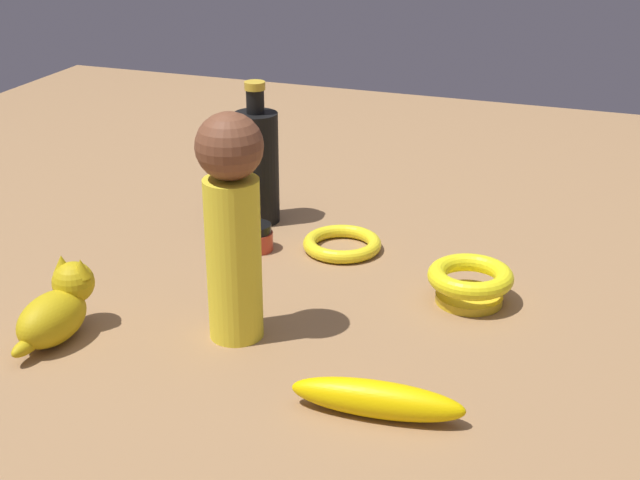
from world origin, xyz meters
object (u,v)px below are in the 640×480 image
at_px(cat_figurine, 57,308).
at_px(banana, 377,399).
at_px(bowl, 470,281).
at_px(nail_polish_jar, 256,237).
at_px(bottle_tall, 257,165).
at_px(person_figure_adult, 232,221).
at_px(bangle, 342,244).

bearing_deg(cat_figurine, banana, -93.90).
height_order(bowl, nail_polish_jar, bowl).
xyz_separation_m(cat_figurine, nail_polish_jar, (0.29, -0.11, -0.02)).
bearing_deg(banana, bottle_tall, 121.19).
relative_size(bottle_tall, nail_polish_jar, 4.46).
height_order(bottle_tall, nail_polish_jar, bottle_tall).
height_order(cat_figurine, person_figure_adult, person_figure_adult).
bearing_deg(bangle, cat_figurine, 146.90).
height_order(bottle_tall, person_figure_adult, person_figure_adult).
bearing_deg(cat_figurine, bowl, -59.55).
height_order(bottle_tall, bowl, bottle_tall).
height_order(bangle, person_figure_adult, person_figure_adult).
xyz_separation_m(bangle, nail_polish_jar, (-0.04, 0.11, 0.01)).
distance_m(bangle, person_figure_adult, 0.29).
distance_m(cat_figurine, bottle_tall, 0.40).
relative_size(cat_figurine, banana, 0.77).
relative_size(bowl, nail_polish_jar, 2.22).
bearing_deg(bangle, banana, -156.40).
xyz_separation_m(bowl, person_figure_adult, (-0.17, 0.23, 0.11)).
bearing_deg(cat_figurine, nail_polish_jar, -20.07).
distance_m(bottle_tall, person_figure_adult, 0.34).
relative_size(cat_figurine, bowl, 1.27).
relative_size(bangle, nail_polish_jar, 2.31).
bearing_deg(banana, bangle, 108.61).
relative_size(bangle, banana, 0.63).
bearing_deg(cat_figurine, person_figure_adult, -68.33).
height_order(cat_figurine, bangle, cat_figurine).
distance_m(bowl, person_figure_adult, 0.30).
bearing_deg(banana, bowl, 77.50).
height_order(bangle, bottle_tall, bottle_tall).
relative_size(cat_figurine, person_figure_adult, 0.51).
bearing_deg(bowl, cat_figurine, 120.45).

